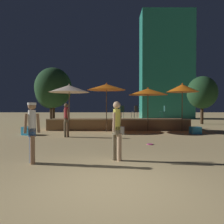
{
  "coord_description": "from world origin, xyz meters",
  "views": [
    {
      "loc": [
        0.03,
        -4.37,
        1.61
      ],
      "look_at": [
        0.0,
        4.72,
        1.4
      ],
      "focal_mm": 35.0,
      "sensor_mm": 36.0,
      "label": 1
    }
  ],
  "objects": [
    {
      "name": "background_tree_1",
      "position": [
        -5.49,
        16.14,
        3.41
      ],
      "size": [
        3.41,
        3.41,
        5.29
      ],
      "color": "#3D2B1C",
      "rests_on": "ground"
    },
    {
      "name": "patio_umbrella_2",
      "position": [
        -2.83,
        10.19,
        2.82
      ],
      "size": [
        2.68,
        2.68,
        3.15
      ],
      "color": "brown",
      "rests_on": "ground"
    },
    {
      "name": "patio_umbrella_0",
      "position": [
        2.43,
        10.25,
        2.63
      ],
      "size": [
        2.62,
        2.62,
        2.93
      ],
      "color": "brown",
      "rests_on": "ground"
    },
    {
      "name": "cube_seat_2",
      "position": [
        0.52,
        8.48,
        0.22
      ],
      "size": [
        0.55,
        0.55,
        0.44
      ],
      "rotation": [
        0.0,
        0.0,
        -0.13
      ],
      "color": "white",
      "rests_on": "ground"
    },
    {
      "name": "frisbee_disc",
      "position": [
        1.66,
        4.92,
        0.02
      ],
      "size": [
        0.26,
        0.26,
        0.03
      ],
      "color": "#E54C99",
      "rests_on": "ground"
    },
    {
      "name": "patio_umbrella_3",
      "position": [
        4.65,
        9.99,
        2.84
      ],
      "size": [
        2.1,
        2.1,
        3.18
      ],
      "color": "brown",
      "rests_on": "ground"
    },
    {
      "name": "cube_seat_1",
      "position": [
        5.03,
        8.67,
        0.21
      ],
      "size": [
        0.58,
        0.58,
        0.42
      ],
      "rotation": [
        0.0,
        0.0,
        0.06
      ],
      "color": "#2D9EDB",
      "rests_on": "ground"
    },
    {
      "name": "person_0",
      "position": [
        -2.41,
        7.27,
        1.0
      ],
      "size": [
        0.43,
        0.42,
        1.81
      ],
      "rotation": [
        0.0,
        0.0,
        3.95
      ],
      "color": "brown",
      "rests_on": "ground"
    },
    {
      "name": "distant_building",
      "position": [
        7.58,
        26.12,
        7.34
      ],
      "size": [
        7.1,
        3.19,
        14.69
      ],
      "color": "teal",
      "rests_on": "ground"
    },
    {
      "name": "person_1",
      "position": [
        -2.25,
        1.82,
        0.99
      ],
      "size": [
        0.44,
        0.28,
        1.74
      ],
      "rotation": [
        0.0,
        0.0,
        5.18
      ],
      "color": "#2D4C7F",
      "rests_on": "ground"
    },
    {
      "name": "background_tree_0",
      "position": [
        8.5,
        16.15,
        2.96
      ],
      "size": [
        2.77,
        2.77,
        4.49
      ],
      "color": "#3D2B1C",
      "rests_on": "ground"
    },
    {
      "name": "wooden_deck",
      "position": [
        0.47,
        11.48,
        0.37
      ],
      "size": [
        9.79,
        2.37,
        0.81
      ],
      "color": "olive",
      "rests_on": "ground"
    },
    {
      "name": "person_2",
      "position": [
        0.17,
        2.16,
        0.98
      ],
      "size": [
        0.32,
        0.49,
        1.78
      ],
      "rotation": [
        0.0,
        0.0,
        5.77
      ],
      "color": "#72664C",
      "rests_on": "ground"
    },
    {
      "name": "ground_plane",
      "position": [
        0.0,
        0.0,
        0.0
      ],
      "size": [
        120.0,
        120.0,
        0.0
      ],
      "primitive_type": "plane",
      "color": "tan"
    },
    {
      "name": "patio_umbrella_1",
      "position": [
        -0.33,
        9.89,
        2.91
      ],
      "size": [
        2.51,
        2.51,
        3.18
      ],
      "color": "brown",
      "rests_on": "ground"
    },
    {
      "name": "bistro_chair_1",
      "position": [
        0.73,
        11.71,
        1.35
      ],
      "size": [
        0.46,
        0.46,
        0.9
      ],
      "rotation": [
        0.0,
        0.0,
        3.64
      ],
      "color": "#1E4C47",
      "rests_on": "wooden_deck"
    },
    {
      "name": "background_tree_2",
      "position": [
        -6.44,
        18.76,
        3.22
      ],
      "size": [
        3.24,
        3.24,
        5.01
      ],
      "color": "#3D2B1C",
      "rests_on": "ground"
    },
    {
      "name": "cube_seat_0",
      "position": [
        -4.78,
        8.13,
        0.24
      ],
      "size": [
        0.74,
        0.74,
        0.47
      ],
      "rotation": [
        0.0,
        0.0,
        -0.38
      ],
      "color": "#2D9EDB",
      "rests_on": "ground"
    },
    {
      "name": "bistro_chair_2",
      "position": [
        3.9,
        11.99,
        1.35
      ],
      "size": [
        0.4,
        0.4,
        0.9
      ],
      "rotation": [
        0.0,
        0.0,
        4.75
      ],
      "color": "#1E4C47",
      "rests_on": "wooden_deck"
    },
    {
      "name": "bistro_chair_0",
      "position": [
        1.74,
        11.74,
        1.35
      ],
      "size": [
        0.48,
        0.48,
        0.9
      ],
      "rotation": [
        0.0,
        0.0,
        3.86
      ],
      "color": "#2D3338",
      "rests_on": "wooden_deck"
    }
  ]
}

